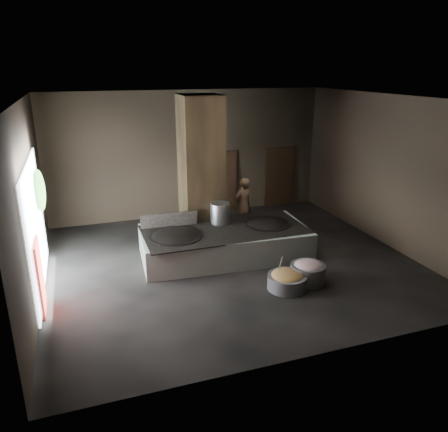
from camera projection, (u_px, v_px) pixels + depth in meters
name	position (u px, v px, depth m)	size (l,w,h in m)	color
floor	(231.00, 263.00, 12.41)	(10.00, 9.00, 0.10)	black
ceiling	(232.00, 96.00, 10.91)	(10.00, 9.00, 0.10)	black
back_wall	(189.00, 154.00, 15.72)	(10.00, 0.10, 4.50)	black
front_wall	(320.00, 249.00, 7.59)	(10.00, 0.10, 4.50)	black
left_wall	(27.00, 203.00, 10.11)	(0.10, 9.00, 4.50)	black
right_wall	(388.00, 171.00, 13.20)	(0.10, 9.00, 4.50)	black
pillar	(201.00, 171.00, 13.26)	(1.20, 1.20, 4.50)	black
hearth_platform	(225.00, 243.00, 12.66)	(4.74, 2.27, 0.82)	silver
platform_cap	(225.00, 230.00, 12.53)	(4.64, 2.23, 0.03)	black
wok_left	(176.00, 238.00, 12.06)	(1.49, 1.49, 0.41)	black
wok_left_rim	(176.00, 236.00, 12.04)	(1.53, 1.53, 0.05)	black
wok_right	(267.00, 226.00, 13.01)	(1.39, 1.39, 0.39)	black
wok_right_rim	(267.00, 224.00, 12.99)	(1.42, 1.42, 0.05)	black
stock_pot	(220.00, 213.00, 12.93)	(0.58, 0.58, 0.62)	#B6BABF
splash_guard	(169.00, 220.00, 12.69)	(1.65, 0.06, 0.41)	black
cook	(243.00, 205.00, 14.33)	(0.68, 0.44, 1.86)	#8B6646
veg_basin	(287.00, 282.00, 10.86)	(0.99, 0.99, 0.36)	gray
veg_fill	(287.00, 276.00, 10.80)	(0.81, 0.81, 0.25)	#909347
ladle	(280.00, 267.00, 10.82)	(0.03, 0.03, 0.78)	#B6BABF
meat_basin	(307.00, 273.00, 11.15)	(0.89, 0.89, 0.49)	gray
meat_fill	(308.00, 266.00, 11.09)	(0.74, 0.74, 0.28)	#B76E71
doorway_near	(221.00, 183.00, 16.38)	(1.18, 0.08, 2.38)	black
doorway_near_glow	(225.00, 183.00, 16.61)	(0.89, 0.04, 2.12)	#8C6647
doorway_far	(279.00, 178.00, 17.11)	(1.18, 0.08, 2.38)	black
doorway_far_glow	(283.00, 179.00, 17.23)	(0.76, 0.04, 1.79)	#8C6647
left_opening	(36.00, 226.00, 10.53)	(0.04, 4.20, 3.10)	white
pavilion_sliver	(41.00, 277.00, 9.63)	(0.05, 0.90, 1.70)	maroon
tree_silhouette	(39.00, 190.00, 11.35)	(0.28, 1.10, 1.10)	#194714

